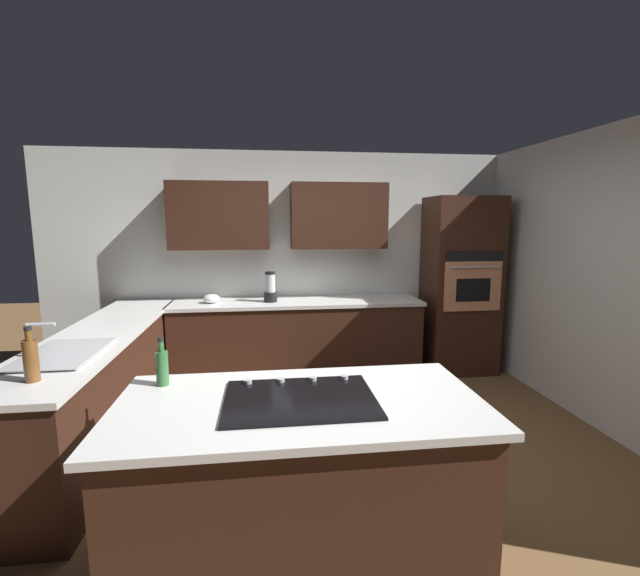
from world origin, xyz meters
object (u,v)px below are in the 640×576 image
object	(u,v)px
oil_bottle	(162,366)
cooktop	(300,398)
sink_unit	(61,353)
blender	(270,289)
dish_soap_bottle	(31,359)
mixing_bowl	(211,299)
wall_oven	(460,285)

from	to	relation	value
oil_bottle	cooktop	bearing A→B (deg)	158.03
sink_unit	cooktop	xyz separation A→B (m)	(-1.54, 0.93, -0.01)
blender	dish_soap_bottle	world-z (taller)	blender
cooktop	mixing_bowl	distance (m)	2.83
sink_unit	oil_bottle	size ratio (longest dim) A/B	2.59
wall_oven	dish_soap_bottle	distance (m)	4.29
sink_unit	oil_bottle	world-z (taller)	oil_bottle
oil_bottle	wall_oven	bearing A→B (deg)	-139.55
sink_unit	blender	distance (m)	2.30
wall_oven	cooktop	world-z (taller)	wall_oven
mixing_bowl	oil_bottle	distance (m)	2.43
mixing_bowl	sink_unit	bearing A→B (deg)	66.63
blender	mixing_bowl	bearing A→B (deg)	-0.00
dish_soap_bottle	oil_bottle	distance (m)	0.76
sink_unit	cooktop	bearing A→B (deg)	148.98
blender	oil_bottle	distance (m)	2.51
wall_oven	oil_bottle	distance (m)	3.78
wall_oven	blender	world-z (taller)	wall_oven
mixing_bowl	dish_soap_bottle	bearing A→B (deg)	72.48
wall_oven	oil_bottle	bearing A→B (deg)	40.45
blender	mixing_bowl	world-z (taller)	blender
sink_unit	mixing_bowl	size ratio (longest dim) A/B	3.85
sink_unit	blender	size ratio (longest dim) A/B	2.06
dish_soap_bottle	oil_bottle	bearing A→B (deg)	168.66
wall_oven	dish_soap_bottle	world-z (taller)	wall_oven
cooktop	dish_soap_bottle	distance (m)	1.55
blender	dish_soap_bottle	size ratio (longest dim) A/B	1.07
cooktop	mixing_bowl	size ratio (longest dim) A/B	4.18
mixing_bowl	oil_bottle	xyz separation A→B (m)	(-0.02, 2.43, 0.06)
mixing_bowl	dish_soap_bottle	xyz separation A→B (m)	(0.72, 2.28, 0.08)
mixing_bowl	oil_bottle	world-z (taller)	oil_bottle
wall_oven	cooktop	xyz separation A→B (m)	(2.14, 2.75, -0.13)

